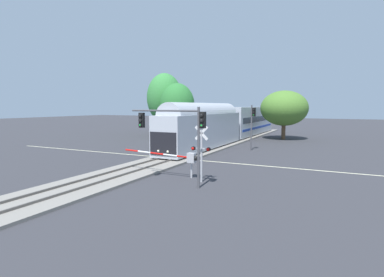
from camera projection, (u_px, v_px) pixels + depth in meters
The scene contains 11 objects.
ground_plane at pixel (175, 158), 30.49m from camera, with size 220.00×220.00×0.00m, color #333338.
road_centre_stripe at pixel (175, 158), 30.49m from camera, with size 44.00×0.20×0.01m.
railway_track at pixel (175, 157), 30.48m from camera, with size 4.40×80.00×0.32m.
commuter_train at pixel (230, 122), 44.36m from camera, with size 3.04×39.33×5.16m.
crossing_gate_near at pixel (182, 157), 22.45m from camera, with size 6.37×0.40×1.80m.
crossing_signal_mast at pixel (201, 147), 20.76m from camera, with size 1.36×0.44×3.91m.
traffic_signal_near_right at pixel (177, 126), 19.71m from camera, with size 5.41×0.38×5.08m.
traffic_signal_far_side at pixel (253, 120), 35.63m from camera, with size 0.53×0.38×5.22m.
pine_left_background at pixel (165, 98), 55.56m from camera, with size 6.30×6.30×10.92m.
elm_centre_background at pixel (284, 108), 47.37m from camera, with size 7.12×7.12×7.46m.
oak_behind_train at pixel (177, 105), 51.31m from camera, with size 5.73×5.73×8.86m.
Camera 1 is at (14.74, -26.32, 5.13)m, focal length 29.10 mm.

